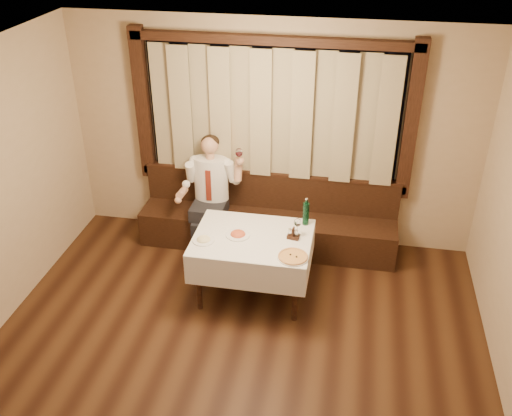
% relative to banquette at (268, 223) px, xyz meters
% --- Properties ---
extents(room, '(5.01, 6.01, 2.81)m').
position_rel_banquette_xyz_m(room, '(-0.00, -1.75, 1.19)').
color(room, black).
rests_on(room, ground).
extents(banquette, '(3.20, 0.61, 0.94)m').
position_rel_banquette_xyz_m(banquette, '(0.00, 0.00, 0.00)').
color(banquette, black).
rests_on(banquette, ground).
extents(dining_table, '(1.27, 0.97, 0.76)m').
position_rel_banquette_xyz_m(dining_table, '(0.00, -1.02, 0.34)').
color(dining_table, black).
rests_on(dining_table, ground).
extents(pizza, '(0.32, 0.32, 0.03)m').
position_rel_banquette_xyz_m(pizza, '(0.48, -1.34, 0.46)').
color(pizza, white).
rests_on(pizza, dining_table).
extents(pasta_red, '(0.26, 0.26, 0.09)m').
position_rel_banquette_xyz_m(pasta_red, '(-0.16, -1.03, 0.48)').
color(pasta_red, white).
rests_on(pasta_red, dining_table).
extents(pasta_cream, '(0.24, 0.24, 0.08)m').
position_rel_banquette_xyz_m(pasta_cream, '(-0.50, -1.19, 0.48)').
color(pasta_cream, white).
rests_on(pasta_cream, dining_table).
extents(green_bottle, '(0.07, 0.07, 0.33)m').
position_rel_banquette_xyz_m(green_bottle, '(0.53, -0.66, 0.58)').
color(green_bottle, '#0F4727').
rests_on(green_bottle, dining_table).
extents(table_wine_glass, '(0.08, 0.08, 0.21)m').
position_rel_banquette_xyz_m(table_wine_glass, '(0.47, -0.91, 0.60)').
color(table_wine_glass, white).
rests_on(table_wine_glass, dining_table).
extents(cruet_caddy, '(0.13, 0.08, 0.14)m').
position_rel_banquette_xyz_m(cruet_caddy, '(0.43, -0.98, 0.49)').
color(cruet_caddy, black).
rests_on(cruet_caddy, dining_table).
extents(seated_man, '(0.80, 0.60, 1.45)m').
position_rel_banquette_xyz_m(seated_man, '(-0.71, -0.09, 0.53)').
color(seated_man, black).
rests_on(seated_man, ground).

